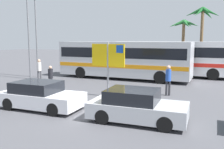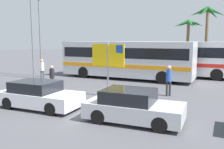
{
  "view_description": "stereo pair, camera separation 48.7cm",
  "coord_description": "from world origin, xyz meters",
  "px_view_note": "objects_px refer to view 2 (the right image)",
  "views": [
    {
      "loc": [
        5.75,
        -10.34,
        3.33
      ],
      "look_at": [
        -0.08,
        2.86,
        1.3
      ],
      "focal_mm": 39.59,
      "sensor_mm": 36.0,
      "label": 1
    },
    {
      "loc": [
        6.19,
        -10.14,
        3.33
      ],
      "look_at": [
        -0.08,
        2.86,
        1.3
      ],
      "focal_mm": 39.59,
      "sensor_mm": 36.0,
      "label": 2
    }
  ],
  "objects_px": {
    "car_silver": "(133,106)",
    "pedestrian_near_sign": "(42,68)",
    "pedestrian_by_bus": "(169,78)",
    "car_white": "(39,95)",
    "bus_rear_coach": "(177,57)",
    "pedestrian_crossing_lot": "(52,76)",
    "bus_front_coach": "(126,58)",
    "ferry_sign": "(109,57)"
  },
  "relations": [
    {
      "from": "pedestrian_crossing_lot",
      "to": "pedestrian_by_bus",
      "type": "distance_m",
      "value": 7.65
    },
    {
      "from": "bus_rear_coach",
      "to": "pedestrian_by_bus",
      "type": "xyz_separation_m",
      "value": [
        1.22,
        -8.46,
        -0.7
      ]
    },
    {
      "from": "ferry_sign",
      "to": "pedestrian_near_sign",
      "type": "xyz_separation_m",
      "value": [
        -7.19,
        2.46,
        -1.25
      ]
    },
    {
      "from": "car_white",
      "to": "car_silver",
      "type": "xyz_separation_m",
      "value": [
        4.9,
        0.06,
        -0.0
      ]
    },
    {
      "from": "car_white",
      "to": "pedestrian_by_bus",
      "type": "height_order",
      "value": "pedestrian_by_bus"
    },
    {
      "from": "bus_rear_coach",
      "to": "pedestrian_crossing_lot",
      "type": "distance_m",
      "value": 11.79
    },
    {
      "from": "ferry_sign",
      "to": "pedestrian_by_bus",
      "type": "xyz_separation_m",
      "value": [
        3.16,
        1.67,
        -1.24
      ]
    },
    {
      "from": "pedestrian_by_bus",
      "to": "pedestrian_crossing_lot",
      "type": "bearing_deg",
      "value": 71.62
    },
    {
      "from": "pedestrian_near_sign",
      "to": "pedestrian_by_bus",
      "type": "bearing_deg",
      "value": -143.84
    },
    {
      "from": "pedestrian_by_bus",
      "to": "car_white",
      "type": "bearing_deg",
      "value": 106.63
    },
    {
      "from": "pedestrian_by_bus",
      "to": "pedestrian_near_sign",
      "type": "relative_size",
      "value": 1.01
    },
    {
      "from": "bus_front_coach",
      "to": "car_silver",
      "type": "bearing_deg",
      "value": -66.0
    },
    {
      "from": "pedestrian_near_sign",
      "to": "car_silver",
      "type": "bearing_deg",
      "value": -170.55
    },
    {
      "from": "bus_front_coach",
      "to": "pedestrian_near_sign",
      "type": "bearing_deg",
      "value": -142.56
    },
    {
      "from": "ferry_sign",
      "to": "car_silver",
      "type": "relative_size",
      "value": 0.79
    },
    {
      "from": "bus_front_coach",
      "to": "pedestrian_crossing_lot",
      "type": "height_order",
      "value": "bus_front_coach"
    },
    {
      "from": "pedestrian_crossing_lot",
      "to": "pedestrian_near_sign",
      "type": "relative_size",
      "value": 0.9
    },
    {
      "from": "car_white",
      "to": "pedestrian_crossing_lot",
      "type": "relative_size",
      "value": 2.55
    },
    {
      "from": "bus_rear_coach",
      "to": "pedestrian_by_bus",
      "type": "bearing_deg",
      "value": -81.83
    },
    {
      "from": "car_silver",
      "to": "bus_rear_coach",
      "type": "bearing_deg",
      "value": 90.9
    },
    {
      "from": "car_white",
      "to": "car_silver",
      "type": "relative_size",
      "value": 1.02
    },
    {
      "from": "car_silver",
      "to": "pedestrian_near_sign",
      "type": "height_order",
      "value": "pedestrian_near_sign"
    },
    {
      "from": "ferry_sign",
      "to": "pedestrian_near_sign",
      "type": "height_order",
      "value": "ferry_sign"
    },
    {
      "from": "car_white",
      "to": "pedestrian_by_bus",
      "type": "xyz_separation_m",
      "value": [
        5.15,
        5.36,
        0.45
      ]
    },
    {
      "from": "bus_rear_coach",
      "to": "car_white",
      "type": "height_order",
      "value": "bus_rear_coach"
    },
    {
      "from": "ferry_sign",
      "to": "pedestrian_crossing_lot",
      "type": "height_order",
      "value": "ferry_sign"
    },
    {
      "from": "bus_front_coach",
      "to": "car_white",
      "type": "distance_m",
      "value": 10.43
    },
    {
      "from": "bus_front_coach",
      "to": "car_silver",
      "type": "xyz_separation_m",
      "value": [
        4.59,
        -10.3,
        -1.15
      ]
    },
    {
      "from": "ferry_sign",
      "to": "pedestrian_by_bus",
      "type": "height_order",
      "value": "ferry_sign"
    },
    {
      "from": "pedestrian_near_sign",
      "to": "bus_rear_coach",
      "type": "bearing_deg",
      "value": -99.44
    },
    {
      "from": "bus_rear_coach",
      "to": "pedestrian_by_bus",
      "type": "distance_m",
      "value": 8.58
    },
    {
      "from": "bus_front_coach",
      "to": "bus_rear_coach",
      "type": "bearing_deg",
      "value": 43.65
    },
    {
      "from": "bus_front_coach",
      "to": "car_silver",
      "type": "height_order",
      "value": "bus_front_coach"
    },
    {
      "from": "bus_front_coach",
      "to": "pedestrian_by_bus",
      "type": "xyz_separation_m",
      "value": [
        4.84,
        -5.01,
        -0.7
      ]
    },
    {
      "from": "bus_rear_coach",
      "to": "ferry_sign",
      "type": "bearing_deg",
      "value": -100.88
    },
    {
      "from": "pedestrian_crossing_lot",
      "to": "pedestrian_by_bus",
      "type": "relative_size",
      "value": 0.89
    },
    {
      "from": "bus_front_coach",
      "to": "ferry_sign",
      "type": "height_order",
      "value": "ferry_sign"
    },
    {
      "from": "car_white",
      "to": "pedestrian_crossing_lot",
      "type": "distance_m",
      "value": 4.55
    },
    {
      "from": "bus_front_coach",
      "to": "bus_rear_coach",
      "type": "height_order",
      "value": "same"
    },
    {
      "from": "bus_front_coach",
      "to": "pedestrian_near_sign",
      "type": "xyz_separation_m",
      "value": [
        -5.51,
        -4.22,
        -0.71
      ]
    },
    {
      "from": "bus_rear_coach",
      "to": "car_white",
      "type": "distance_m",
      "value": 14.41
    },
    {
      "from": "bus_rear_coach",
      "to": "car_white",
      "type": "xyz_separation_m",
      "value": [
        -3.94,
        -13.82,
        -1.15
      ]
    }
  ]
}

